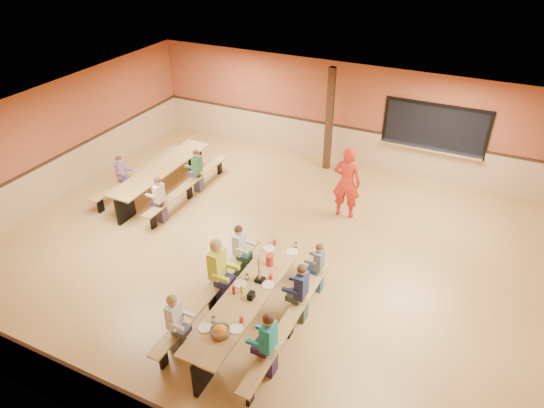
% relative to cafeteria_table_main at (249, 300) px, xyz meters
% --- Properties ---
extents(ground, '(12.00, 12.00, 0.00)m').
position_rel_cafeteria_table_main_xyz_m(ground, '(-0.67, 2.11, -0.53)').
color(ground, olive).
rests_on(ground, ground).
extents(room_envelope, '(12.04, 10.04, 3.02)m').
position_rel_cafeteria_table_main_xyz_m(room_envelope, '(-0.67, 2.11, 0.16)').
color(room_envelope, '#97492B').
rests_on(room_envelope, ground).
extents(kitchen_pass_through, '(2.78, 0.28, 1.38)m').
position_rel_cafeteria_table_main_xyz_m(kitchen_pass_through, '(1.93, 7.08, 0.96)').
color(kitchen_pass_through, black).
rests_on(kitchen_pass_through, ground).
extents(structural_post, '(0.18, 0.18, 3.00)m').
position_rel_cafeteria_table_main_xyz_m(structural_post, '(-0.87, 6.51, 0.97)').
color(structural_post, '#311C10').
rests_on(structural_post, ground).
extents(cafeteria_table_main, '(1.91, 3.70, 0.74)m').
position_rel_cafeteria_table_main_xyz_m(cafeteria_table_main, '(0.00, 0.00, 0.00)').
color(cafeteria_table_main, olive).
rests_on(cafeteria_table_main, ground).
extents(cafeteria_table_second, '(1.91, 3.70, 0.74)m').
position_rel_cafeteria_table_main_xyz_m(cafeteria_table_second, '(-4.37, 3.28, 0.00)').
color(cafeteria_table_second, olive).
rests_on(cafeteria_table_second, ground).
extents(seated_child_white_left, '(0.38, 0.31, 1.22)m').
position_rel_cafeteria_table_main_xyz_m(seated_child_white_left, '(-0.83, -1.13, 0.09)').
color(seated_child_white_left, silver).
rests_on(seated_child_white_left, ground).
extents(seated_adult_yellow, '(0.47, 0.39, 1.42)m').
position_rel_cafeteria_table_main_xyz_m(seated_adult_yellow, '(-0.83, 0.27, 0.19)').
color(seated_adult_yellow, '#CFE42B').
rests_on(seated_adult_yellow, ground).
extents(seated_child_grey_left, '(0.37, 0.30, 1.21)m').
position_rel_cafeteria_table_main_xyz_m(seated_child_grey_left, '(-0.83, 1.12, 0.08)').
color(seated_child_grey_left, silver).
rests_on(seated_child_grey_left, ground).
extents(seated_child_teal_right, '(0.40, 0.33, 1.28)m').
position_rel_cafeteria_table_main_xyz_m(seated_child_teal_right, '(0.83, -0.89, 0.12)').
color(seated_child_teal_right, teal).
rests_on(seated_child_teal_right, ground).
extents(seated_child_navy_right, '(0.40, 0.32, 1.27)m').
position_rel_cafeteria_table_main_xyz_m(seated_child_navy_right, '(0.83, 0.47, 0.11)').
color(seated_child_navy_right, '#1E234B').
rests_on(seated_child_navy_right, ground).
extents(seated_child_char_right, '(0.33, 0.27, 1.12)m').
position_rel_cafeteria_table_main_xyz_m(seated_child_char_right, '(0.83, 1.37, 0.04)').
color(seated_child_char_right, '#51555C').
rests_on(seated_child_char_right, ground).
extents(seated_child_purple_sec, '(0.34, 0.28, 1.15)m').
position_rel_cafeteria_table_main_xyz_m(seated_child_purple_sec, '(-5.19, 2.64, 0.05)').
color(seated_child_purple_sec, '#774A6C').
rests_on(seated_child_purple_sec, ground).
extents(seated_child_green_sec, '(0.36, 0.30, 1.20)m').
position_rel_cafeteria_table_main_xyz_m(seated_child_green_sec, '(-3.54, 3.73, 0.07)').
color(seated_child_green_sec, '#2C663C').
rests_on(seated_child_green_sec, ground).
extents(seated_child_tan_sec, '(0.36, 0.29, 1.19)m').
position_rel_cafeteria_table_main_xyz_m(seated_child_tan_sec, '(-3.54, 2.07, 0.07)').
color(seated_child_tan_sec, beige).
rests_on(seated_child_tan_sec, ground).
extents(standing_woman, '(0.72, 0.50, 1.87)m').
position_rel_cafeteria_table_main_xyz_m(standing_woman, '(0.43, 4.26, 0.41)').
color(standing_woman, red).
rests_on(standing_woman, ground).
extents(punch_pitcher, '(0.16, 0.16, 0.22)m').
position_rel_cafeteria_table_main_xyz_m(punch_pitcher, '(0.00, 0.85, 0.32)').
color(punch_pitcher, '#B32417').
rests_on(punch_pitcher, cafeteria_table_main).
extents(chip_bowl, '(0.32, 0.32, 0.15)m').
position_rel_cafeteria_table_main_xyz_m(chip_bowl, '(0.06, -1.11, 0.29)').
color(chip_bowl, orange).
rests_on(chip_bowl, cafeteria_table_main).
extents(napkin_dispenser, '(0.10, 0.14, 0.13)m').
position_rel_cafeteria_table_main_xyz_m(napkin_dispenser, '(0.12, -0.14, 0.28)').
color(napkin_dispenser, black).
rests_on(napkin_dispenser, cafeteria_table_main).
extents(condiment_mustard, '(0.06, 0.06, 0.17)m').
position_rel_cafeteria_table_main_xyz_m(condiment_mustard, '(-0.10, -0.08, 0.30)').
color(condiment_mustard, yellow).
rests_on(condiment_mustard, cafeteria_table_main).
extents(condiment_ketchup, '(0.06, 0.06, 0.17)m').
position_rel_cafeteria_table_main_xyz_m(condiment_ketchup, '(-0.21, -0.17, 0.30)').
color(condiment_ketchup, '#B2140F').
rests_on(condiment_ketchup, cafeteria_table_main).
extents(table_paddle, '(0.16, 0.16, 0.56)m').
position_rel_cafeteria_table_main_xyz_m(table_paddle, '(0.05, 0.34, 0.35)').
color(table_paddle, black).
rests_on(table_paddle, cafeteria_table_main).
extents(place_settings, '(0.65, 3.30, 0.11)m').
position_rel_cafeteria_table_main_xyz_m(place_settings, '(-0.00, 0.00, 0.27)').
color(place_settings, beige).
rests_on(place_settings, cafeteria_table_main).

